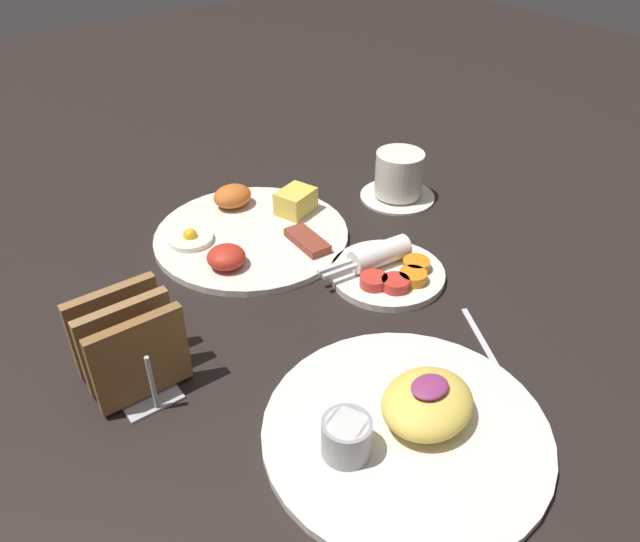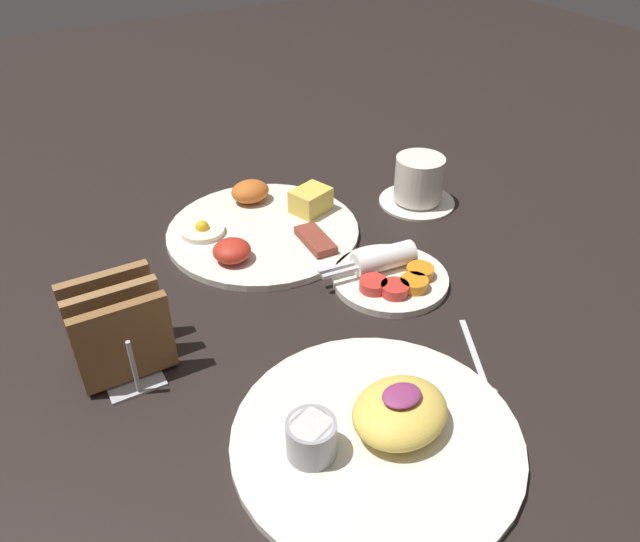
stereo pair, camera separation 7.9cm
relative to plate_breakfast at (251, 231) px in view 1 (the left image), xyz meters
The scene contains 7 objects.
ground_plane 0.20m from the plate_breakfast, 107.48° to the right, with size 3.00×3.00×0.00m, color black.
plate_breakfast is the anchor object (origin of this frame).
plate_condiments 0.22m from the plate_breakfast, 64.10° to the right, with size 0.17×0.15×0.04m.
plate_foreground 0.41m from the plate_breakfast, 99.22° to the right, with size 0.29×0.29×0.06m.
toast_rack 0.31m from the plate_breakfast, 145.38° to the right, with size 0.10×0.12×0.10m.
coffee_cup 0.26m from the plate_breakfast, ahead, with size 0.12×0.12×0.08m.
teaspoon 0.39m from the plate_breakfast, 77.15° to the right, with size 0.07×0.12×0.01m.
Camera 1 is at (-0.32, -0.50, 0.49)m, focal length 35.00 mm.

